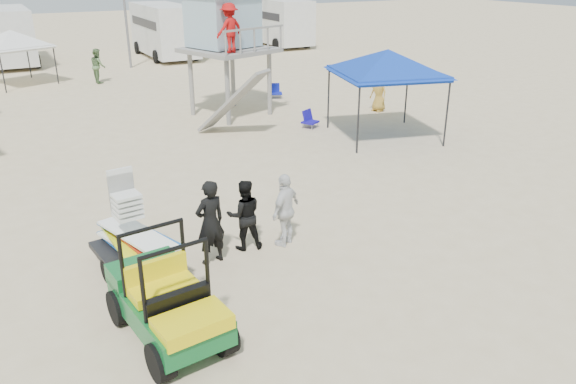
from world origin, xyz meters
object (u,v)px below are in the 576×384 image
surf_trailer (131,238)px  lifeguard_tower (225,23)px  man_left (210,223)px  utility_cart (166,294)px  canopy_blue (388,54)px

surf_trailer → lifeguard_tower: bearing=58.9°
man_left → lifeguard_tower: lifeguard_tower is taller
utility_cart → lifeguard_tower: bearing=63.6°
man_left → lifeguard_tower: 12.40m
man_left → utility_cart: bearing=41.2°
utility_cart → canopy_blue: 12.77m
lifeguard_tower → surf_trailer: bearing=-121.1°
utility_cart → lifeguard_tower: size_ratio=0.53×
man_left → canopy_blue: (8.54, 5.57, 1.98)m
lifeguard_tower → canopy_blue: (3.58, -5.48, -0.67)m
lifeguard_tower → canopy_blue: 6.58m
surf_trailer → man_left: bearing=-11.2°
utility_cart → man_left: 2.54m
surf_trailer → man_left: 1.55m
utility_cart → lifeguard_tower: 14.84m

